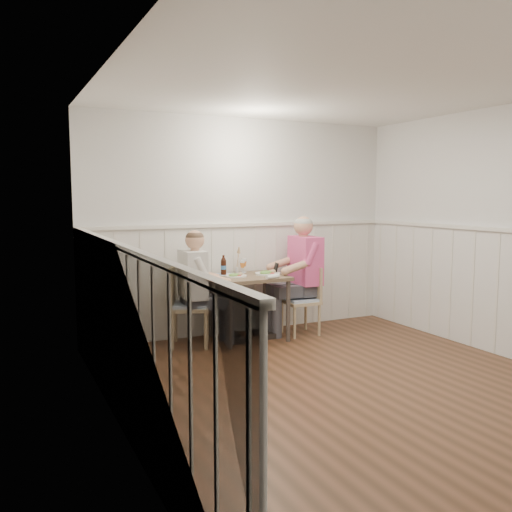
% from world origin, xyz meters
% --- Properties ---
extents(ground_plane, '(4.50, 4.50, 0.00)m').
position_xyz_m(ground_plane, '(0.00, 0.00, 0.00)').
color(ground_plane, '#432A18').
extents(room_shell, '(4.04, 4.54, 2.60)m').
position_xyz_m(room_shell, '(0.00, 0.00, 1.52)').
color(room_shell, silver).
rests_on(room_shell, ground).
extents(wainscot, '(4.00, 4.49, 1.34)m').
position_xyz_m(wainscot, '(0.00, 0.69, 0.69)').
color(wainscot, white).
rests_on(wainscot, ground).
extents(dining_table, '(0.82, 0.70, 0.75)m').
position_xyz_m(dining_table, '(-0.13, 1.84, 0.64)').
color(dining_table, brown).
rests_on(dining_table, ground).
extents(chair_right, '(0.40, 0.40, 0.82)m').
position_xyz_m(chair_right, '(0.58, 1.77, 0.45)').
color(chair_right, tan).
rests_on(chair_right, ground).
extents(chair_left, '(0.56, 0.56, 0.90)m').
position_xyz_m(chair_left, '(-0.89, 1.89, 0.49)').
color(chair_left, tan).
rests_on(chair_left, ground).
extents(man_in_pink, '(0.68, 0.47, 1.45)m').
position_xyz_m(man_in_pink, '(0.59, 1.84, 0.61)').
color(man_in_pink, '#3F3F47').
rests_on(man_in_pink, ground).
extents(diner_cream, '(0.62, 0.43, 1.32)m').
position_xyz_m(diner_cream, '(-0.77, 1.83, 0.55)').
color(diner_cream, '#3F3F47').
rests_on(diner_cream, ground).
extents(plate_man, '(0.30, 0.30, 0.08)m').
position_xyz_m(plate_man, '(0.10, 1.82, 0.77)').
color(plate_man, white).
rests_on(plate_man, dining_table).
extents(plate_diner, '(0.25, 0.25, 0.06)m').
position_xyz_m(plate_diner, '(-0.31, 1.83, 0.77)').
color(plate_diner, white).
rests_on(plate_diner, dining_table).
extents(beer_glass_a, '(0.07, 0.07, 0.17)m').
position_xyz_m(beer_glass_a, '(-0.07, 2.09, 0.86)').
color(beer_glass_a, silver).
rests_on(beer_glass_a, dining_table).
extents(beer_glass_b, '(0.06, 0.06, 0.15)m').
position_xyz_m(beer_glass_b, '(-0.12, 2.04, 0.85)').
color(beer_glass_b, silver).
rests_on(beer_glass_b, dining_table).
extents(beer_bottle, '(0.07, 0.07, 0.24)m').
position_xyz_m(beer_bottle, '(-0.37, 2.01, 0.85)').
color(beer_bottle, black).
rests_on(beer_bottle, dining_table).
extents(rolled_napkin, '(0.19, 0.10, 0.04)m').
position_xyz_m(rolled_napkin, '(0.02, 1.53, 0.77)').
color(rolled_napkin, white).
rests_on(rolled_napkin, dining_table).
extents(grass_vase, '(0.04, 0.04, 0.33)m').
position_xyz_m(grass_vase, '(-0.17, 2.09, 0.90)').
color(grass_vase, silver).
rests_on(grass_vase, dining_table).
extents(gingham_mat, '(0.31, 0.28, 0.01)m').
position_xyz_m(gingham_mat, '(-0.35, 2.04, 0.75)').
color(gingham_mat, '#6588BD').
rests_on(gingham_mat, dining_table).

